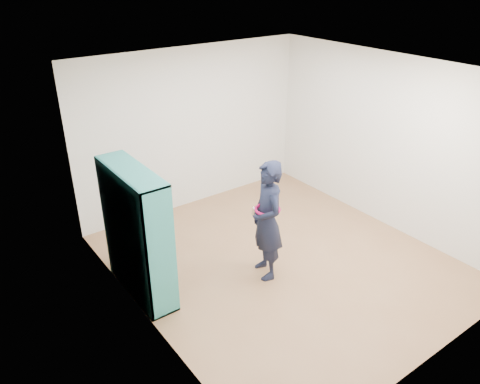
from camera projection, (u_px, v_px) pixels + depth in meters
floor at (281, 261)px, 6.46m from camera, size 4.50×4.50×0.00m
ceiling at (290, 71)px, 5.31m from camera, size 4.50×4.50×0.00m
wall_left at (140, 223)px, 4.83m from camera, size 0.02×4.50×2.60m
wall_right at (387, 143)px, 6.94m from camera, size 0.02×4.50×2.60m
wall_back at (193, 129)px, 7.51m from camera, size 4.00×0.02×2.60m
wall_front at (449, 258)px, 4.26m from camera, size 4.00×0.02×2.60m
bookshelf at (135, 235)px, 5.54m from camera, size 0.36×1.24×1.65m
person at (267, 221)px, 5.87m from camera, size 0.54×0.67×1.60m
smartphone at (253, 212)px, 5.85m from camera, size 0.04×0.11×0.14m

